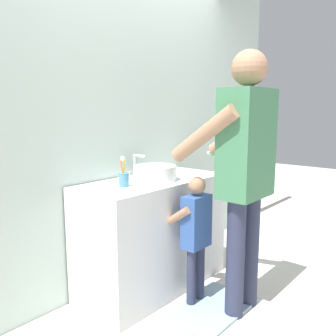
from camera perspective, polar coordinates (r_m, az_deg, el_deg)
The scene contains 9 objects.
ground_plane at distance 2.78m, azimuth 2.50°, elevation -20.23°, with size 14.00×14.00×0.00m, color silver.
back_wall at distance 2.85m, azimuth -7.29°, elevation 8.77°, with size 4.40×0.08×2.70m.
vanity_cabinet at distance 2.78m, azimuth -2.39°, elevation -10.56°, with size 1.21×0.54×0.85m, color white.
sink_basin at distance 2.65m, azimuth -2.14°, elevation -0.75°, with size 0.32×0.32×0.11m.
faucet at distance 2.78m, azimuth -5.18°, elevation 0.21°, with size 0.18×0.14×0.18m.
toothbrush_cup at distance 2.44m, azimuth -7.19°, elevation -1.73°, with size 0.07×0.07×0.21m.
bath_mat at distance 2.65m, azimuth 7.08°, elevation -21.64°, with size 0.64×0.40×0.02m, color #99B7CC.
child_toddler at distance 2.50m, azimuth 4.44°, elevation -9.82°, with size 0.29×0.29×0.93m.
adult_parent at distance 2.36m, azimuth 12.20°, elevation 1.27°, with size 0.54×0.57×1.75m.
Camera 1 is at (-1.92, -1.49, 1.36)m, focal length 37.59 mm.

